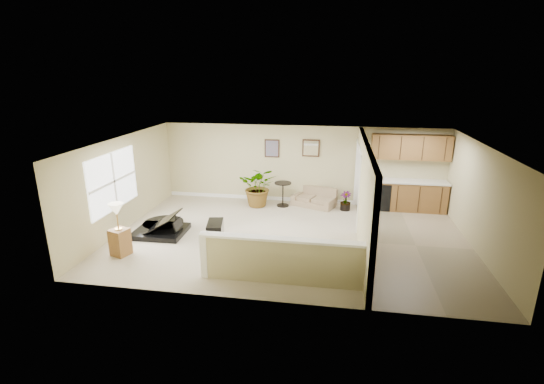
% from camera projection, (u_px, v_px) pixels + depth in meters
% --- Properties ---
extents(floor, '(9.00, 9.00, 0.00)m').
position_uv_depth(floor, '(289.00, 237.00, 10.22)').
color(floor, tan).
rests_on(floor, ground).
extents(back_wall, '(9.00, 0.04, 2.50)m').
position_uv_depth(back_wall, '(301.00, 164.00, 12.68)').
color(back_wall, '#C2B784').
rests_on(back_wall, floor).
extents(front_wall, '(9.00, 0.04, 2.50)m').
position_uv_depth(front_wall, '(270.00, 240.00, 7.02)').
color(front_wall, '#C2B784').
rests_on(front_wall, floor).
extents(left_wall, '(0.04, 6.00, 2.50)m').
position_uv_depth(left_wall, '(124.00, 183.00, 10.55)').
color(left_wall, '#C2B784').
rests_on(left_wall, floor).
extents(right_wall, '(0.04, 6.00, 2.50)m').
position_uv_depth(right_wall, '(482.00, 201.00, 9.15)').
color(right_wall, '#C2B784').
rests_on(right_wall, floor).
extents(ceiling, '(9.00, 6.00, 0.04)m').
position_uv_depth(ceiling, '(291.00, 142.00, 9.48)').
color(ceiling, silver).
rests_on(ceiling, back_wall).
extents(kitchen_vinyl, '(2.70, 6.00, 0.01)m').
position_uv_depth(kitchen_vinyl, '(416.00, 246.00, 9.73)').
color(kitchen_vinyl, gray).
rests_on(kitchen_vinyl, floor).
extents(interior_partition, '(0.18, 5.99, 2.50)m').
position_uv_depth(interior_partition, '(363.00, 193.00, 9.82)').
color(interior_partition, '#C2B784').
rests_on(interior_partition, floor).
extents(pony_half_wall, '(3.42, 0.22, 1.00)m').
position_uv_depth(pony_half_wall, '(280.00, 260.00, 7.89)').
color(pony_half_wall, '#C2B784').
rests_on(pony_half_wall, floor).
extents(left_window, '(0.05, 2.15, 1.45)m').
position_uv_depth(left_window, '(113.00, 181.00, 10.02)').
color(left_window, white).
rests_on(left_window, left_wall).
extents(wall_art_left, '(0.48, 0.04, 0.58)m').
position_uv_depth(wall_art_left, '(272.00, 148.00, 12.65)').
color(wall_art_left, '#362013').
rests_on(wall_art_left, back_wall).
extents(wall_mirror, '(0.55, 0.04, 0.55)m').
position_uv_depth(wall_mirror, '(311.00, 148.00, 12.44)').
color(wall_mirror, '#362013').
rests_on(wall_mirror, back_wall).
extents(kitchen_cabinets, '(2.36, 0.65, 2.33)m').
position_uv_depth(kitchen_cabinets, '(404.00, 182.00, 12.04)').
color(kitchen_cabinets, '#905F2F').
rests_on(kitchen_cabinets, floor).
extents(piano, '(1.56, 1.62, 1.23)m').
position_uv_depth(piano, '(160.00, 214.00, 10.41)').
color(piano, black).
rests_on(piano, floor).
extents(piano_bench, '(0.52, 0.80, 0.50)m').
position_uv_depth(piano_bench, '(215.00, 232.00, 9.95)').
color(piano_bench, black).
rests_on(piano_bench, floor).
extents(loveseat, '(1.57, 1.19, 0.75)m').
position_uv_depth(loveseat, '(314.00, 197.00, 12.59)').
color(loveseat, tan).
rests_on(loveseat, floor).
extents(accent_table, '(0.53, 0.53, 0.78)m').
position_uv_depth(accent_table, '(283.00, 191.00, 12.45)').
color(accent_table, black).
rests_on(accent_table, floor).
extents(palm_plant, '(1.19, 1.04, 1.29)m').
position_uv_depth(palm_plant, '(259.00, 187.00, 12.43)').
color(palm_plant, black).
rests_on(palm_plant, floor).
extents(small_plant, '(0.44, 0.44, 0.60)m').
position_uv_depth(small_plant, '(345.00, 202.00, 12.16)').
color(small_plant, black).
rests_on(small_plant, floor).
extents(lamp_stand, '(0.47, 0.47, 1.27)m').
position_uv_depth(lamp_stand, '(119.00, 233.00, 9.11)').
color(lamp_stand, '#905F2F').
rests_on(lamp_stand, floor).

